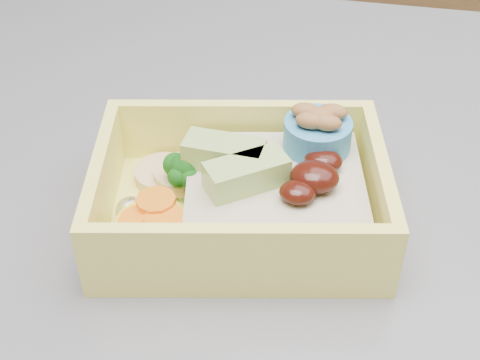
# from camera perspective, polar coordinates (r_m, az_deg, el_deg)

# --- Properties ---
(bento_box) EXTENTS (0.19, 0.15, 0.06)m
(bento_box) POSITION_cam_1_polar(r_m,az_deg,el_deg) (0.40, 0.73, -1.09)
(bento_box) COLOR #FBF167
(bento_box) RESTS_ON island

